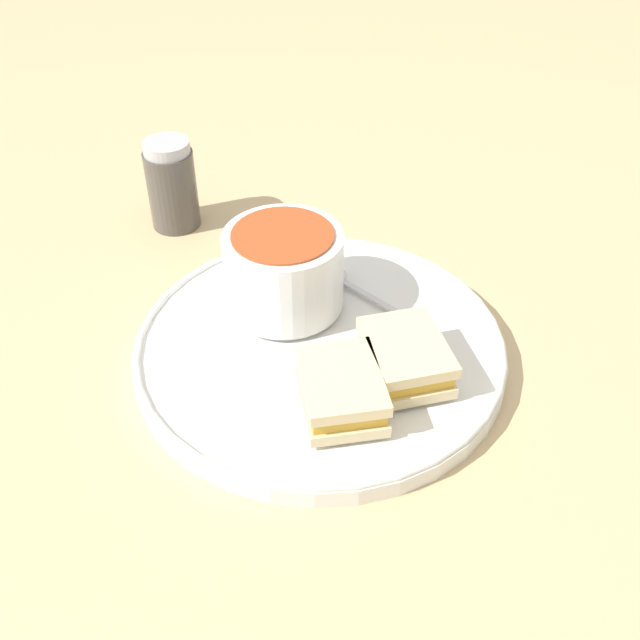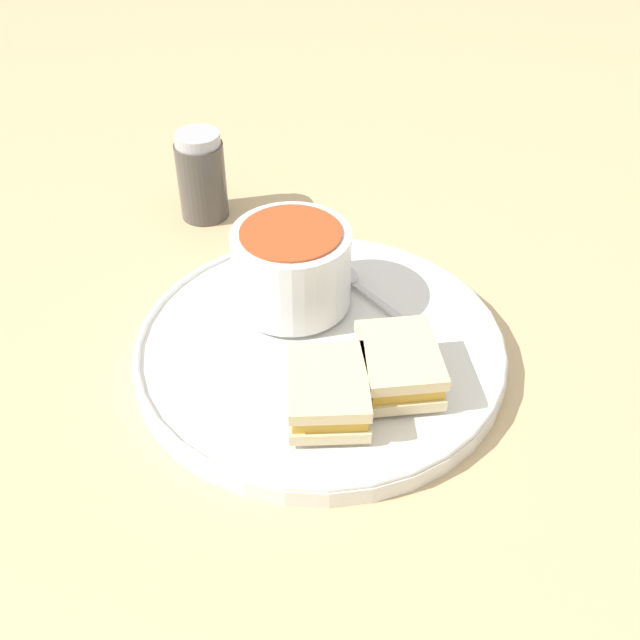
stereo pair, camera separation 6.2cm
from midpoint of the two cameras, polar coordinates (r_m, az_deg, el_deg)
ground_plane at (r=0.65m, az=-2.74°, el=-2.90°), size 2.40×2.40×0.00m
plate at (r=0.64m, az=-2.77°, el=-2.20°), size 0.32×0.32×0.02m
soup_bowl at (r=0.66m, az=-5.50°, el=3.78°), size 0.10×0.10×0.07m
spoon at (r=0.70m, az=-1.20°, el=3.25°), size 0.03×0.11×0.01m
sandwich_half_near at (r=0.57m, az=-1.52°, el=-5.50°), size 0.09×0.10×0.03m
sandwich_half_far at (r=0.60m, az=3.59°, el=-2.97°), size 0.09×0.10×0.03m
salt_shaker at (r=0.82m, az=-13.43°, el=9.90°), size 0.05×0.05×0.10m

